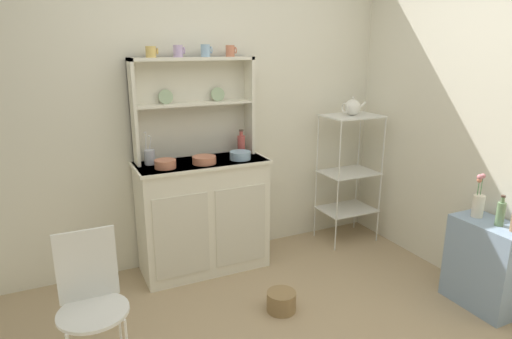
% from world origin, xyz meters
% --- Properties ---
extents(wall_back, '(3.84, 0.05, 2.50)m').
position_xyz_m(wall_back, '(0.00, 1.62, 1.25)').
color(wall_back, silver).
rests_on(wall_back, ground).
extents(hutch_cabinet, '(1.02, 0.45, 0.90)m').
position_xyz_m(hutch_cabinet, '(-0.14, 1.37, 0.46)').
color(hutch_cabinet, silver).
rests_on(hutch_cabinet, ground).
extents(hutch_shelf_unit, '(0.95, 0.18, 0.78)m').
position_xyz_m(hutch_shelf_unit, '(-0.14, 1.53, 1.35)').
color(hutch_shelf_unit, silver).
rests_on(hutch_shelf_unit, hutch_cabinet).
extents(bakers_rack, '(0.49, 0.36, 1.17)m').
position_xyz_m(bakers_rack, '(1.25, 1.33, 0.72)').
color(bakers_rack, silver).
rests_on(bakers_rack, ground).
extents(side_shelf_blue, '(0.28, 0.48, 0.62)m').
position_xyz_m(side_shelf_blue, '(1.44, 0.02, 0.31)').
color(side_shelf_blue, '#849EBC').
rests_on(side_shelf_blue, ground).
extents(wire_chair, '(0.36, 0.36, 0.85)m').
position_xyz_m(wire_chair, '(-1.07, 0.42, 0.52)').
color(wire_chair, white).
rests_on(wire_chair, ground).
extents(floor_basket, '(0.20, 0.20, 0.14)m').
position_xyz_m(floor_basket, '(0.14, 0.56, 0.07)').
color(floor_basket, '#93754C').
rests_on(floor_basket, ground).
extents(cup_gold_0, '(0.09, 0.07, 0.08)m').
position_xyz_m(cup_gold_0, '(-0.44, 1.49, 1.72)').
color(cup_gold_0, '#DBB760').
rests_on(cup_gold_0, hutch_shelf_unit).
extents(cup_lilac_1, '(0.08, 0.07, 0.09)m').
position_xyz_m(cup_lilac_1, '(-0.24, 1.49, 1.72)').
color(cup_lilac_1, '#B79ECC').
rests_on(cup_lilac_1, hutch_shelf_unit).
extents(cup_sky_2, '(0.08, 0.07, 0.09)m').
position_xyz_m(cup_sky_2, '(-0.03, 1.49, 1.73)').
color(cup_sky_2, '#8EB2D1').
rests_on(cup_sky_2, hutch_shelf_unit).
extents(cup_terracotta_3, '(0.08, 0.07, 0.09)m').
position_xyz_m(cup_terracotta_3, '(0.17, 1.49, 1.72)').
color(cup_terracotta_3, '#C67556').
rests_on(cup_terracotta_3, hutch_shelf_unit).
extents(bowl_mixing_large, '(0.16, 0.16, 0.06)m').
position_xyz_m(bowl_mixing_large, '(-0.43, 1.29, 0.93)').
color(bowl_mixing_large, '#C67556').
rests_on(bowl_mixing_large, hutch_cabinet).
extents(bowl_floral_medium, '(0.18, 0.18, 0.06)m').
position_xyz_m(bowl_floral_medium, '(-0.14, 1.29, 0.93)').
color(bowl_floral_medium, '#C67556').
rests_on(bowl_floral_medium, hutch_cabinet).
extents(bowl_cream_small, '(0.16, 0.16, 0.06)m').
position_xyz_m(bowl_cream_small, '(0.16, 1.29, 0.94)').
color(bowl_cream_small, '#8EB2D1').
rests_on(bowl_cream_small, hutch_cabinet).
extents(jam_bottle, '(0.06, 0.06, 0.20)m').
position_xyz_m(jam_bottle, '(0.24, 1.45, 0.99)').
color(jam_bottle, '#B74C47').
rests_on(jam_bottle, hutch_cabinet).
extents(utensil_jar, '(0.08, 0.08, 0.25)m').
position_xyz_m(utensil_jar, '(-0.51, 1.45, 0.96)').
color(utensil_jar, '#B2B7C6').
rests_on(utensil_jar, hutch_cabinet).
extents(porcelain_teapot, '(0.23, 0.14, 0.16)m').
position_xyz_m(porcelain_teapot, '(1.25, 1.33, 1.24)').
color(porcelain_teapot, white).
rests_on(porcelain_teapot, bakers_rack).
extents(flower_vase, '(0.08, 0.08, 0.31)m').
position_xyz_m(flower_vase, '(1.44, 0.14, 0.73)').
color(flower_vase, silver).
rests_on(flower_vase, side_shelf_blue).
extents(oil_bottle, '(0.05, 0.05, 0.21)m').
position_xyz_m(oil_bottle, '(1.44, -0.03, 0.71)').
color(oil_bottle, '#6B8C60').
rests_on(oil_bottle, side_shelf_blue).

